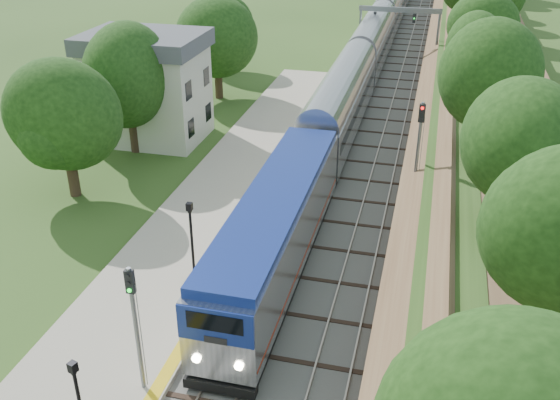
% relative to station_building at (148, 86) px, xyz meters
% --- Properties ---
extents(trackbed, '(9.50, 170.00, 0.28)m').
position_rel_station_building_xyz_m(trackbed, '(16.00, 30.00, -4.02)').
color(trackbed, '#4C4944').
rests_on(trackbed, ground).
extents(platform, '(6.40, 68.00, 0.38)m').
position_rel_station_building_xyz_m(platform, '(8.80, -14.00, -3.90)').
color(platform, '#AD9F8C').
rests_on(platform, ground).
extents(yellow_stripe, '(0.55, 68.00, 0.01)m').
position_rel_station_building_xyz_m(yellow_stripe, '(11.65, -14.00, -3.70)').
color(yellow_stripe, gold).
rests_on(yellow_stripe, platform).
extents(embankment, '(10.64, 170.00, 11.70)m').
position_rel_station_building_xyz_m(embankment, '(24.35, 30.00, -2.14)').
color(embankment, brown).
rests_on(embankment, ground).
extents(station_building, '(8.60, 6.60, 8.00)m').
position_rel_station_building_xyz_m(station_building, '(0.00, 0.00, 0.00)').
color(station_building, beige).
rests_on(station_building, ground).
extents(signal_gantry, '(8.40, 0.38, 6.20)m').
position_rel_station_building_xyz_m(signal_gantry, '(16.47, 24.99, 0.73)').
color(signal_gantry, slate).
rests_on(signal_gantry, ground).
extents(trees_behind_platform, '(7.82, 53.32, 7.21)m').
position_rel_station_building_xyz_m(trees_behind_platform, '(2.83, -9.33, 0.44)').
color(trees_behind_platform, '#332316').
rests_on(trees_behind_platform, ground).
extents(train, '(2.97, 119.23, 4.37)m').
position_rel_station_building_xyz_m(train, '(14.00, 33.96, -1.85)').
color(train, black).
rests_on(train, trackbed).
extents(lamppost_far, '(0.41, 0.41, 4.19)m').
position_rel_station_building_xyz_m(lamppost_far, '(10.36, -17.76, -1.84)').
color(lamppost_far, black).
rests_on(lamppost_far, platform).
extents(signal_platform, '(0.32, 0.25, 5.46)m').
position_rel_station_building_xyz_m(signal_platform, '(11.10, -25.08, -0.35)').
color(signal_platform, slate).
rests_on(signal_platform, platform).
extents(signal_farside, '(0.36, 0.29, 6.57)m').
position_rel_station_building_xyz_m(signal_farside, '(20.20, -6.87, 0.05)').
color(signal_farside, slate).
rests_on(signal_farside, ground).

